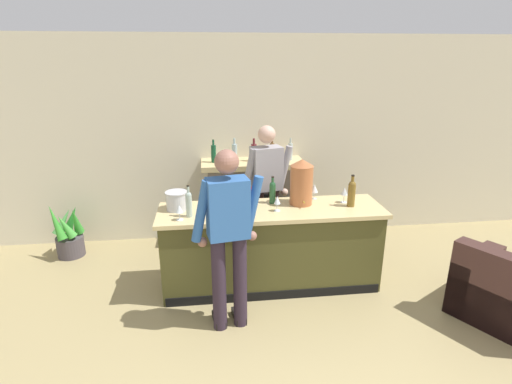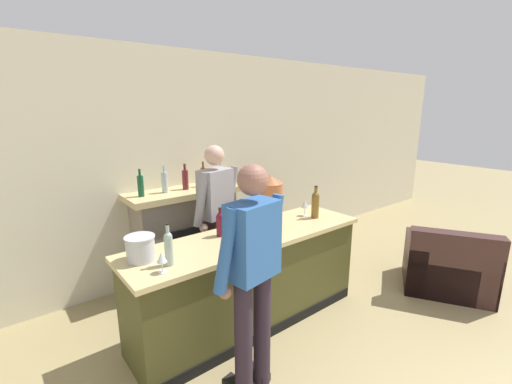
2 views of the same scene
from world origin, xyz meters
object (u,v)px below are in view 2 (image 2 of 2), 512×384
object	(u,v)px
person_bartender	(216,215)
ice_bucket_steel	(140,248)
wine_glass_front_right	(162,258)
copper_dispenser	(270,200)
wine_bottle_merlot_tall	(242,216)
wine_bottle_burgundy_dark	(315,204)
armchair_black	(448,268)
wine_glass_by_dispenser	(275,206)
wine_bottle_cabernet_heavy	(220,223)
person_customer	(252,274)
wine_glass_mid_counter	(259,224)
fireplace_stone	(186,234)
wine_glass_near_bucket	(305,205)
wine_bottle_chardonnay_pale	(169,247)

from	to	relation	value
person_bartender	ice_bucket_steel	size ratio (longest dim) A/B	7.35
wine_glass_front_right	copper_dispenser	bearing A→B (deg)	13.47
wine_bottle_merlot_tall	wine_glass_front_right	bearing A→B (deg)	-159.40
wine_bottle_merlot_tall	wine_bottle_burgundy_dark	world-z (taller)	wine_bottle_burgundy_dark
armchair_black	wine_glass_by_dispenser	world-z (taller)	wine_glass_by_dispenser
ice_bucket_steel	copper_dispenser	bearing A→B (deg)	0.51
copper_dispenser	wine_bottle_burgundy_dark	distance (m)	0.55
wine_glass_by_dispenser	person_bartender	bearing A→B (deg)	139.98
wine_bottle_cabernet_heavy	person_customer	bearing A→B (deg)	-108.02
wine_bottle_burgundy_dark	wine_glass_mid_counter	size ratio (longest dim) A/B	2.16
wine_bottle_cabernet_heavy	wine_glass_front_right	distance (m)	0.80
fireplace_stone	armchair_black	bearing A→B (deg)	-43.38
armchair_black	ice_bucket_steel	bearing A→B (deg)	161.93
armchair_black	wine_glass_by_dispenser	xyz separation A→B (m)	(-1.65, 1.18, 0.78)
wine_glass_near_bucket	wine_glass_by_dispenser	xyz separation A→B (m)	(-0.30, 0.16, -0.00)
fireplace_stone	copper_dispenser	size ratio (longest dim) A/B	2.89
person_bartender	wine_bottle_cabernet_heavy	xyz separation A→B (m)	(-0.27, -0.51, 0.11)
person_customer	wine_glass_by_dispenser	distance (m)	1.38
wine_glass_by_dispenser	wine_bottle_cabernet_heavy	bearing A→B (deg)	-172.84
wine_bottle_merlot_tall	wine_glass_front_right	size ratio (longest dim) A/B	1.93
person_bartender	wine_glass_near_bucket	size ratio (longest dim) A/B	9.62
fireplace_stone	wine_bottle_merlot_tall	distance (m)	1.12
fireplace_stone	wine_glass_mid_counter	xyz separation A→B (m)	(0.12, -1.26, 0.45)
copper_dispenser	wine_bottle_merlot_tall	size ratio (longest dim) A/B	1.65
wine_bottle_cabernet_heavy	wine_glass_front_right	world-z (taller)	wine_bottle_cabernet_heavy
wine_bottle_chardonnay_pale	wine_glass_mid_counter	world-z (taller)	wine_bottle_chardonnay_pale
wine_glass_near_bucket	armchair_black	bearing A→B (deg)	-37.25
person_bartender	wine_bottle_chardonnay_pale	world-z (taller)	person_bartender
person_customer	wine_glass_front_right	xyz separation A→B (m)	(-0.46, 0.48, 0.08)
copper_dispenser	wine_bottle_chardonnay_pale	bearing A→B (deg)	-169.24
wine_bottle_cabernet_heavy	wine_bottle_merlot_tall	xyz separation A→B (m)	(0.27, 0.02, 0.01)
wine_bottle_burgundy_dark	wine_bottle_merlot_tall	bearing A→B (deg)	166.58
wine_bottle_chardonnay_pale	wine_glass_by_dispenser	bearing A→B (deg)	14.67
wine_bottle_chardonnay_pale	wine_glass_by_dispenser	size ratio (longest dim) A/B	1.90
wine_bottle_chardonnay_pale	armchair_black	bearing A→B (deg)	-15.08
copper_dispenser	wine_glass_mid_counter	world-z (taller)	copper_dispenser
wine_glass_by_dispenser	wine_glass_near_bucket	bearing A→B (deg)	-27.86
ice_bucket_steel	wine_bottle_cabernet_heavy	distance (m)	0.77
copper_dispenser	wine_bottle_cabernet_heavy	bearing A→B (deg)	176.03
wine_bottle_chardonnay_pale	wine_glass_front_right	world-z (taller)	wine_bottle_chardonnay_pale
wine_glass_near_bucket	wine_glass_front_right	bearing A→B (deg)	-170.79
ice_bucket_steel	wine_bottle_burgundy_dark	size ratio (longest dim) A/B	0.66
person_bartender	wine_glass_by_dispenser	xyz separation A→B (m)	(0.49, -0.41, 0.11)
person_bartender	copper_dispenser	world-z (taller)	person_bartender
wine_bottle_cabernet_heavy	wine_glass_by_dispenser	xyz separation A→B (m)	(0.76, 0.10, -0.00)
fireplace_stone	wine_glass_by_dispenser	size ratio (longest dim) A/B	8.33
armchair_black	fireplace_stone	bearing A→B (deg)	136.62
armchair_black	wine_glass_mid_counter	distance (m)	2.42
person_customer	wine_glass_near_bucket	xyz separation A→B (m)	(1.32, 0.76, 0.09)
wine_glass_near_bucket	wine_glass_mid_counter	xyz separation A→B (m)	(-0.78, -0.16, -0.01)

